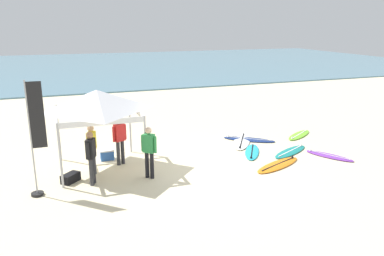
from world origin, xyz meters
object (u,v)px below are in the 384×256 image
at_px(person_green, 149,149).
at_px(surfboard_lime, 299,135).
at_px(surfboard_orange, 278,165).
at_px(person_red, 120,138).
at_px(surfboard_white, 242,141).
at_px(person_yellow, 92,147).
at_px(gear_bag_near_tent, 71,178).
at_px(person_black, 91,154).
at_px(surfboard_cyan, 252,152).
at_px(surfboard_teal, 290,152).
at_px(cooler_box, 107,154).
at_px(surfboard_navy, 249,139).
at_px(banner_flag, 36,144).
at_px(canopy_tent, 97,101).
at_px(surfboard_purple, 329,156).

bearing_deg(person_green, surfboard_lime, 17.94).
relative_size(surfboard_orange, person_green, 1.35).
bearing_deg(person_red, surfboard_lime, 6.03).
bearing_deg(person_green, surfboard_white, 28.07).
height_order(surfboard_orange, person_green, person_green).
bearing_deg(surfboard_white, surfboard_lime, -0.96).
relative_size(person_yellow, gear_bag_near_tent, 2.85).
bearing_deg(gear_bag_near_tent, person_black, -32.07).
relative_size(surfboard_cyan, person_green, 1.13).
height_order(surfboard_lime, surfboard_teal, same).
bearing_deg(cooler_box, gear_bag_near_tent, -128.96).
height_order(person_black, person_green, same).
height_order(surfboard_orange, surfboard_navy, same).
relative_size(surfboard_orange, surfboard_white, 0.94).
relative_size(surfboard_cyan, banner_flag, 0.57).
relative_size(person_red, banner_flag, 0.50).
xyz_separation_m(person_green, cooler_box, (-1.08, 2.20, -0.79)).
bearing_deg(canopy_tent, person_red, 8.41).
xyz_separation_m(surfboard_white, gear_bag_near_tent, (-7.04, -1.94, 0.10)).
xyz_separation_m(surfboard_cyan, banner_flag, (-7.63, -1.23, 1.54)).
distance_m(surfboard_navy, cooler_box, 6.09).
relative_size(surfboard_cyan, surfboard_teal, 0.92).
relative_size(surfboard_purple, surfboard_teal, 0.88).
distance_m(person_yellow, banner_flag, 2.00).
xyz_separation_m(canopy_tent, person_black, (-0.41, -1.34, -1.40)).
distance_m(surfboard_cyan, surfboard_teal, 1.51).
bearing_deg(person_yellow, person_black, -97.11).
bearing_deg(gear_bag_near_tent, person_red, 30.41).
relative_size(surfboard_orange, gear_bag_near_tent, 3.84).
xyz_separation_m(surfboard_purple, surfboard_lime, (0.55, 2.71, -0.00)).
relative_size(canopy_tent, banner_flag, 0.81).
relative_size(person_red, cooler_box, 3.42).
relative_size(surfboard_navy, person_yellow, 1.25).
xyz_separation_m(person_black, banner_flag, (-1.51, -0.26, 0.59)).
relative_size(surfboard_cyan, cooler_box, 3.87).
bearing_deg(person_black, cooler_box, 71.26).
distance_m(surfboard_purple, surfboard_teal, 1.43).
xyz_separation_m(surfboard_teal, gear_bag_near_tent, (-8.21, -0.09, 0.10)).
xyz_separation_m(surfboard_purple, person_black, (-8.66, 0.41, 0.95)).
xyz_separation_m(surfboard_white, banner_flag, (-7.90, -2.61, 1.54)).
distance_m(canopy_tent, surfboard_navy, 6.89).
relative_size(surfboard_orange, banner_flag, 0.68).
distance_m(person_green, cooler_box, 2.58).
bearing_deg(surfboard_lime, banner_flag, -166.54).
height_order(surfboard_cyan, surfboard_teal, same).
distance_m(person_black, gear_bag_near_tent, 1.15).
height_order(surfboard_teal, person_green, person_green).
distance_m(person_yellow, cooler_box, 1.66).
distance_m(canopy_tent, cooler_box, 2.33).
relative_size(person_green, gear_bag_near_tent, 2.85).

